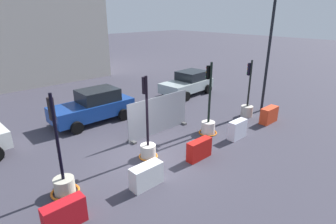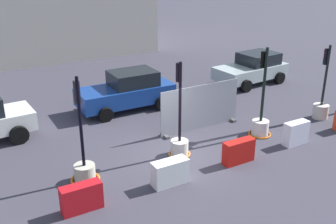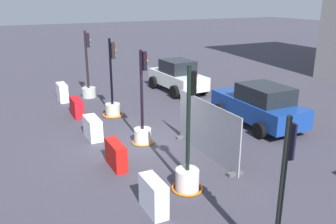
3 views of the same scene
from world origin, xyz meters
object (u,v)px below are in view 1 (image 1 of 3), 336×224
(construction_barrier_2, at_px, (146,176))
(construction_barrier_1, at_px, (65,215))
(traffic_light_3, at_px, (208,122))
(construction_barrier_4, at_px, (237,129))
(construction_barrier_5, at_px, (269,115))
(car_blue_estate, at_px, (94,106))
(traffic_light_1, at_px, (63,180))
(traffic_light_2, at_px, (148,144))
(construction_barrier_3, at_px, (199,149))
(car_silver_hatchback, at_px, (188,83))
(traffic_light_4, at_px, (247,107))
(street_lamp_post, at_px, (270,37))

(construction_barrier_2, bearing_deg, construction_barrier_1, 179.18)
(traffic_light_3, xyz_separation_m, construction_barrier_4, (0.58, -1.28, -0.14))
(construction_barrier_1, xyz_separation_m, construction_barrier_5, (11.09, -0.03, 0.02))
(construction_barrier_1, xyz_separation_m, car_blue_estate, (4.38, 6.46, 0.44))
(traffic_light_1, height_order, traffic_light_2, traffic_light_1)
(traffic_light_2, relative_size, construction_barrier_3, 2.94)
(construction_barrier_2, relative_size, car_silver_hatchback, 0.28)
(car_silver_hatchback, bearing_deg, construction_barrier_3, -133.86)
(construction_barrier_4, bearing_deg, construction_barrier_2, -179.52)
(construction_barrier_3, xyz_separation_m, car_silver_hatchback, (6.40, 6.66, 0.39))
(construction_barrier_4, bearing_deg, traffic_light_1, 169.21)
(traffic_light_2, distance_m, construction_barrier_3, 2.06)
(traffic_light_3, relative_size, car_silver_hatchback, 0.84)
(construction_barrier_5, bearing_deg, construction_barrier_2, -179.91)
(construction_barrier_1, distance_m, car_blue_estate, 7.82)
(construction_barrier_5, distance_m, car_silver_hatchback, 6.71)
(traffic_light_3, xyz_separation_m, traffic_light_4, (3.42, -0.00, -0.03))
(traffic_light_4, xyz_separation_m, construction_barrier_2, (-8.26, -1.32, -0.16))
(traffic_light_1, relative_size, construction_barrier_3, 2.97)
(traffic_light_4, bearing_deg, traffic_light_1, 179.05)
(construction_barrier_1, height_order, construction_barrier_2, construction_barrier_1)
(traffic_light_4, xyz_separation_m, street_lamp_post, (1.49, -0.10, 3.69))
(traffic_light_1, xyz_separation_m, construction_barrier_1, (-0.59, -1.46, -0.10))
(construction_barrier_3, distance_m, construction_barrier_4, 2.73)
(traffic_light_2, height_order, construction_barrier_3, traffic_light_2)
(traffic_light_1, bearing_deg, traffic_light_4, -0.95)
(construction_barrier_4, bearing_deg, street_lamp_post, 15.21)
(construction_barrier_1, height_order, street_lamp_post, street_lamp_post)
(car_blue_estate, bearing_deg, traffic_light_4, -37.80)
(construction_barrier_1, xyz_separation_m, construction_barrier_3, (5.48, -0.03, 0.00))
(traffic_light_2, xyz_separation_m, construction_barrier_1, (-4.05, -1.45, -0.18))
(traffic_light_1, relative_size, car_blue_estate, 0.79)
(traffic_light_2, distance_m, traffic_light_3, 3.58)
(traffic_light_3, xyz_separation_m, construction_barrier_2, (-4.84, -1.32, -0.18))
(construction_barrier_4, xyz_separation_m, construction_barrier_5, (2.88, -0.03, -0.02))
(traffic_light_3, distance_m, construction_barrier_1, 7.74)
(traffic_light_4, relative_size, construction_barrier_4, 3.19)
(street_lamp_post, bearing_deg, construction_barrier_1, -174.61)
(construction_barrier_4, height_order, car_silver_hatchback, car_silver_hatchback)
(construction_barrier_2, height_order, car_silver_hatchback, car_silver_hatchback)
(street_lamp_post, bearing_deg, car_blue_estate, 147.14)
(traffic_light_2, bearing_deg, construction_barrier_3, -46.26)
(traffic_light_1, bearing_deg, construction_barrier_2, -34.22)
(traffic_light_1, bearing_deg, construction_barrier_4, -10.79)
(construction_barrier_1, relative_size, construction_barrier_3, 1.00)
(traffic_light_3, bearing_deg, construction_barrier_1, -170.45)
(construction_barrier_4, distance_m, construction_barrier_5, 2.88)
(car_blue_estate, relative_size, car_silver_hatchback, 1.05)
(construction_barrier_2, bearing_deg, car_silver_hatchback, 36.27)
(traffic_light_2, distance_m, construction_barrier_1, 4.31)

